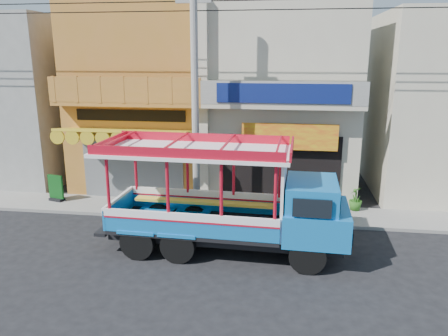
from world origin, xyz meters
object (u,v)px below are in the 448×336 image
Objects in this scene: songthaew_truck at (242,201)px; green_sign at (56,190)px; potted_plant_c at (356,199)px; potted_plant_a at (290,200)px; utility_pole at (199,81)px.

green_sign is at bearing 156.41° from songthaew_truck.
green_sign is 11.91m from potted_plant_c.
green_sign is 1.17× the size of potted_plant_c.
green_sign is 9.40m from potted_plant_a.
green_sign is 1.08× the size of potted_plant_a.
potted_plant_a is at bearing -46.00° from potted_plant_c.
utility_pole is 30.56× the size of potted_plant_c.
utility_pole is 3.74× the size of songthaew_truck.
green_sign is at bearing 172.44° from utility_pole.
potted_plant_c is (5.75, 1.40, -4.45)m from utility_pole.
green_sign is (-7.95, 3.47, -1.10)m from songthaew_truck.
songthaew_truck is at bearing -153.11° from potted_plant_a.
utility_pole is 5.54m from potted_plant_a.
songthaew_truck is 5.76m from potted_plant_c.
songthaew_truck is 8.18× the size of potted_plant_c.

